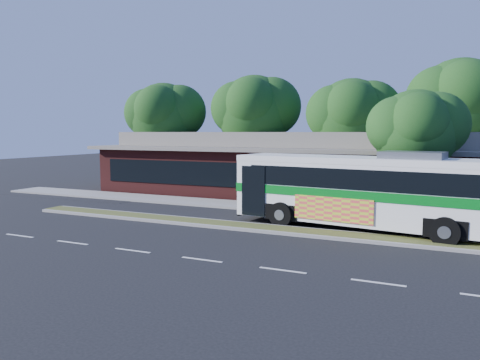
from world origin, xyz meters
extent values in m
plane|color=black|center=(0.00, 0.00, 0.00)|extent=(120.00, 120.00, 0.00)
cube|color=#495022|center=(0.00, 0.60, 0.07)|extent=(26.00, 1.10, 0.15)
cube|color=gray|center=(0.00, 6.40, 0.06)|extent=(44.00, 2.60, 0.12)
cube|color=black|center=(-18.00, 10.00, 0.01)|extent=(14.00, 12.00, 0.01)
cube|color=#511B19|center=(0.00, 13.00, 1.60)|extent=(32.00, 10.00, 3.20)
cube|color=gray|center=(0.00, 13.00, 3.32)|extent=(33.20, 11.20, 0.24)
cube|color=gray|center=(0.00, 13.00, 3.95)|extent=(30.00, 8.00, 1.00)
cube|color=black|center=(0.00, 7.97, 1.70)|extent=(30.00, 0.06, 1.60)
cylinder|color=black|center=(-15.00, 15.00, 1.99)|extent=(0.44, 0.44, 3.99)
sphere|color=#164216|center=(-15.00, 15.00, 5.73)|extent=(5.80, 5.80, 5.80)
sphere|color=#164216|center=(-13.70, 15.43, 6.19)|extent=(4.52, 4.52, 4.52)
cylinder|color=black|center=(-7.00, 16.00, 2.10)|extent=(0.44, 0.44, 4.20)
sphere|color=#164216|center=(-7.00, 16.00, 6.00)|extent=(6.00, 6.00, 6.00)
sphere|color=#164216|center=(-5.65, 16.45, 6.48)|extent=(4.68, 4.68, 4.68)
cylinder|color=black|center=(1.00, 15.00, 1.89)|extent=(0.44, 0.44, 3.78)
sphere|color=#164216|center=(1.00, 15.00, 5.46)|extent=(5.60, 5.60, 5.60)
sphere|color=#164216|center=(2.26, 15.42, 5.91)|extent=(4.37, 4.37, 4.37)
cylinder|color=black|center=(8.00, 16.00, 2.21)|extent=(0.44, 0.44, 4.41)
sphere|color=#164216|center=(8.00, 16.00, 6.27)|extent=(6.20, 6.20, 6.20)
cube|color=white|center=(4.66, 2.40, 1.84)|extent=(13.09, 4.37, 2.95)
cube|color=black|center=(4.98, 2.36, 2.43)|extent=(12.08, 4.29, 0.89)
cube|color=white|center=(4.66, 2.40, 3.19)|extent=(13.11, 4.39, 0.28)
cube|color=#046D1A|center=(4.66, 2.40, 1.75)|extent=(13.16, 4.44, 0.41)
cube|color=black|center=(-1.73, 3.23, 2.20)|extent=(0.37, 2.39, 1.83)
cube|color=#EF4C46|center=(3.10, 1.19, 1.07)|extent=(3.62, 0.52, 1.07)
cube|color=slate|center=(6.25, 2.19, 3.47)|extent=(2.77, 2.03, 0.32)
cylinder|color=black|center=(0.56, 1.58, 0.59)|extent=(1.22, 0.53, 1.18)
cylinder|color=black|center=(0.91, 4.24, 0.59)|extent=(1.22, 0.53, 1.18)
cylinder|color=black|center=(7.67, 0.65, 0.59)|extent=(1.22, 0.53, 1.18)
cylinder|color=black|center=(8.02, 3.32, 0.59)|extent=(1.22, 0.53, 1.18)
imported|color=#A9AAB0|center=(-9.00, 9.97, 0.69)|extent=(5.16, 3.55, 1.39)
cylinder|color=black|center=(6.00, 6.20, 1.61)|extent=(0.44, 0.44, 3.23)
sphere|color=#164216|center=(6.00, 6.20, 4.49)|extent=(4.19, 4.19, 4.19)
sphere|color=#164216|center=(6.94, 6.51, 4.82)|extent=(3.27, 3.27, 3.27)
camera|label=1|loc=(7.95, -18.96, 4.47)|focal=35.00mm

